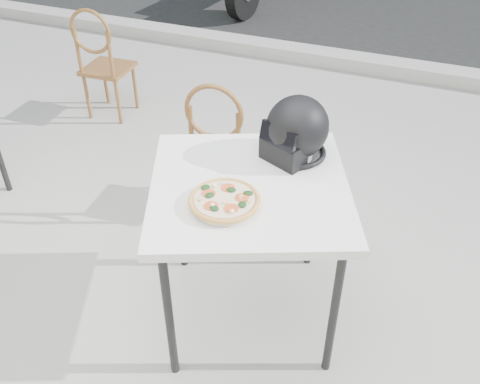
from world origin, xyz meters
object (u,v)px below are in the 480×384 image
at_px(plate, 225,204).
at_px(helmet, 296,131).
at_px(pizza, 224,200).
at_px(cafe_chair_side, 101,58).
at_px(cafe_chair_main, 220,142).
at_px(cafe_table_main, 249,198).

bearing_deg(plate, helmet, 71.89).
bearing_deg(pizza, helmet, 71.89).
relative_size(helmet, cafe_chair_side, 0.42).
distance_m(pizza, cafe_chair_side, 2.53).
bearing_deg(cafe_chair_main, pizza, 110.79).
bearing_deg(pizza, cafe_chair_main, 114.94).
xyz_separation_m(pizza, cafe_chair_side, (-1.81, 1.74, -0.34)).
height_order(cafe_table_main, pizza, pizza).
bearing_deg(pizza, cafe_table_main, 76.00).
bearing_deg(cafe_table_main, cafe_chair_side, 139.94).
distance_m(cafe_table_main, plate, 0.20).
xyz_separation_m(pizza, helmet, (0.16, 0.48, 0.10)).
relative_size(helmet, cafe_chair_main, 0.41).
relative_size(plate, cafe_chair_side, 0.37).
xyz_separation_m(plate, cafe_chair_main, (-0.42, 0.91, -0.31)).
bearing_deg(helmet, cafe_chair_side, 171.54).
distance_m(plate, helmet, 0.52).
bearing_deg(plate, cafe_chair_side, 136.15).
height_order(cafe_chair_main, cafe_chair_side, cafe_chair_main).
distance_m(pizza, cafe_chair_main, 1.06).
xyz_separation_m(cafe_table_main, plate, (-0.04, -0.18, 0.08)).
xyz_separation_m(cafe_chair_main, cafe_chair_side, (-1.39, 0.83, -0.00)).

